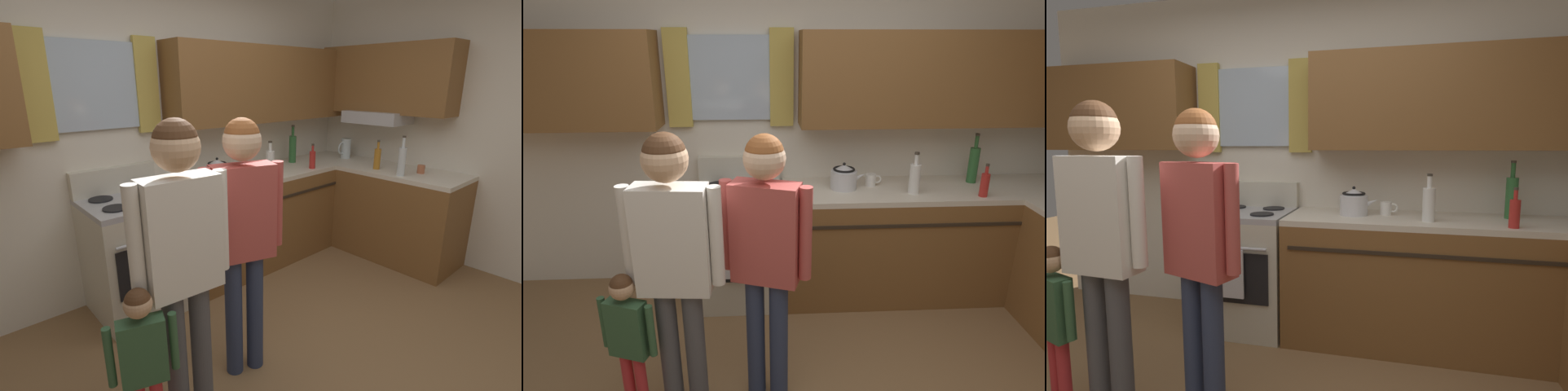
{
  "view_description": "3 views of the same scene",
  "coord_description": "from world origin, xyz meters",
  "views": [
    {
      "loc": [
        -1.45,
        -1.08,
        1.74
      ],
      "look_at": [
        0.08,
        0.61,
        1.05
      ],
      "focal_mm": 26.14,
      "sensor_mm": 36.0,
      "label": 1
    },
    {
      "loc": [
        -0.21,
        -1.58,
        1.98
      ],
      "look_at": [
        -0.08,
        0.65,
        1.18
      ],
      "focal_mm": 29.97,
      "sensor_mm": 36.0,
      "label": 2
    },
    {
      "loc": [
        0.72,
        -1.17,
        1.38
      ],
      "look_at": [
        0.22,
        0.98,
        1.1
      ],
      "focal_mm": 26.49,
      "sensor_mm": 36.0,
      "label": 3
    }
  ],
  "objects": [
    {
      "name": "bottle_wine_green",
      "position": [
        1.48,
        1.66,
        1.05
      ],
      "size": [
        0.08,
        0.08,
        0.39
      ],
      "color": "#2D6633",
      "rests_on": "kitchen_counter_run"
    },
    {
      "name": "small_child",
      "position": [
        -0.9,
        0.3,
        0.57
      ],
      "size": [
        0.3,
        0.15,
        0.91
      ],
      "color": "red",
      "rests_on": "ground"
    },
    {
      "name": "stovetop_kettle",
      "position": [
        0.42,
        1.55,
        1.0
      ],
      "size": [
        0.27,
        0.2,
        0.21
      ],
      "color": "silver",
      "rests_on": "kitchen_counter_run"
    },
    {
      "name": "mug_ceramic_white",
      "position": [
        0.65,
        1.61,
        0.95
      ],
      "size": [
        0.13,
        0.08,
        0.09
      ],
      "color": "white",
      "rests_on": "kitchen_counter_run"
    },
    {
      "name": "bottle_milk_white",
      "position": [
        0.92,
        1.42,
        1.02
      ],
      "size": [
        0.08,
        0.08,
        0.31
      ],
      "color": "white",
      "rests_on": "kitchen_counter_run"
    },
    {
      "name": "back_wall_unit",
      "position": [
        0.04,
        1.82,
        1.46
      ],
      "size": [
        4.6,
        0.42,
        2.6
      ],
      "color": "silver",
      "rests_on": "ground"
    },
    {
      "name": "stove_oven",
      "position": [
        -0.38,
        1.54,
        0.47
      ],
      "size": [
        0.65,
        0.67,
        1.1
      ],
      "color": "beige",
      "rests_on": "ground"
    },
    {
      "name": "adult_holding_child",
      "position": [
        -0.64,
        0.35,
        1.0
      ],
      "size": [
        0.5,
        0.22,
        1.6
      ],
      "color": "#4C4C51",
      "rests_on": "ground"
    },
    {
      "name": "kitchen_counter_run",
      "position": [
        1.41,
        1.25,
        0.45
      ],
      "size": [
        2.34,
        1.77,
        0.9
      ],
      "color": "brown",
      "rests_on": "ground"
    },
    {
      "name": "bottle_sauce_red",
      "position": [
        1.41,
        1.32,
        0.99
      ],
      "size": [
        0.06,
        0.06,
        0.25
      ],
      "color": "red",
      "rests_on": "kitchen_counter_run"
    },
    {
      "name": "adult_in_plaid",
      "position": [
        -0.19,
        0.46,
        0.98
      ],
      "size": [
        0.47,
        0.25,
        1.56
      ],
      "color": "#2D3856",
      "rests_on": "ground"
    }
  ]
}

